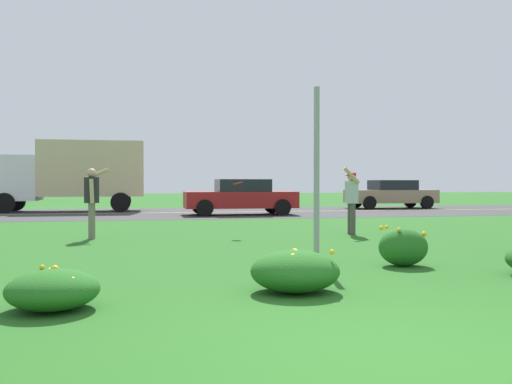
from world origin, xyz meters
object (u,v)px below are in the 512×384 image
Objects in this scene: person_thrower_dark_shirt at (92,197)px; person_catcher_red_cap_gray_shirt at (351,197)px; sign_post_near_path at (317,173)px; car_tan_leftmost at (391,194)px; car_red_center_left at (241,197)px; frisbee_red at (238,183)px; box_truck_white at (72,172)px.

person_catcher_red_cap_gray_shirt reaches higher than person_thrower_dark_shirt.
person_catcher_red_cap_gray_shirt is at bearing -1.24° from person_thrower_dark_shirt.
sign_post_near_path is 4.84m from person_catcher_red_cap_gray_shirt.
sign_post_near_path is at bearing -118.89° from car_tan_leftmost.
car_tan_leftmost is at bearing 61.11° from sign_post_near_path.
sign_post_near_path is at bearing -47.62° from person_thrower_dark_shirt.
sign_post_near_path is 0.65× the size of car_red_center_left.
car_tan_leftmost is at bearing 26.59° from car_red_center_left.
person_thrower_dark_shirt is 6.28m from person_catcher_red_cap_gray_shirt.
sign_post_near_path is 12.20× the size of frisbee_red.
sign_post_near_path reaches higher than car_tan_leftmost.
person_thrower_dark_shirt is at bearing -135.75° from car_tan_leftmost.
sign_post_near_path is 4.49m from frisbee_red.
box_truck_white reaches higher than car_tan_leftmost.
person_thrower_dark_shirt is (-3.98, 4.37, -0.48)m from sign_post_near_path.
frisbee_red is 0.05× the size of car_red_center_left.
car_red_center_left is 8.35m from box_truck_white.
box_truck_white reaches higher than sign_post_near_path.
person_catcher_red_cap_gray_shirt is at bearing 61.50° from sign_post_near_path.
car_tan_leftmost is at bearing 44.25° from person_thrower_dark_shirt.
car_tan_leftmost is (13.82, 13.47, -0.24)m from person_thrower_dark_shirt.
car_red_center_left is (-8.67, -4.34, 0.00)m from car_tan_leftmost.
box_truck_white is at bearing 121.02° from person_catcher_red_cap_gray_shirt.
person_catcher_red_cap_gray_shirt is at bearing -4.46° from frisbee_red.
box_truck_white is (-8.18, 13.60, 0.86)m from person_catcher_red_cap_gray_shirt.
car_red_center_left is at bearing 96.95° from person_catcher_red_cap_gray_shirt.
person_catcher_red_cap_gray_shirt is at bearing -58.98° from box_truck_white.
car_tan_leftmost is 15.76m from box_truck_white.
box_truck_white is at bearing 108.26° from sign_post_near_path.
person_catcher_red_cap_gray_shirt is 2.88m from frisbee_red.
sign_post_near_path reaches higher than person_catcher_red_cap_gray_shirt.
person_thrower_dark_shirt reaches higher than car_red_center_left.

